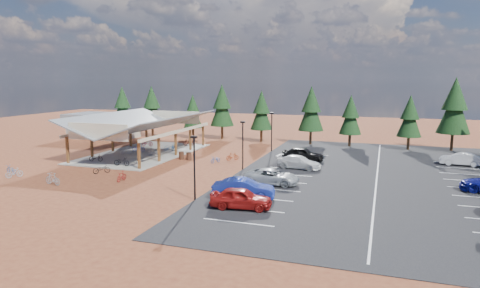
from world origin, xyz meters
TOP-DOWN VIEW (x-y plane):
  - ground at (0.00, 0.00)m, footprint 140.00×140.00m
  - asphalt_lot at (18.50, 3.00)m, footprint 27.00×44.00m
  - concrete_pad at (-10.00, 7.00)m, footprint 10.60×18.60m
  - bike_pavilion at (-10.00, 7.00)m, footprint 11.65×19.40m
  - outbuilding at (-24.00, 18.00)m, footprint 11.00×7.00m
  - lamp_post_0 at (5.00, -10.00)m, footprint 0.50×0.25m
  - lamp_post_1 at (5.00, 2.00)m, footprint 0.50×0.25m
  - lamp_post_2 at (5.00, 14.00)m, footprint 0.50×0.25m
  - trash_bin_0 at (-3.73, 5.16)m, footprint 0.60×0.60m
  - trash_bin_1 at (-2.66, 4.99)m, footprint 0.60×0.60m
  - pine_0 at (-23.10, 22.13)m, footprint 3.50×3.50m
  - pine_1 at (-17.20, 21.65)m, footprint 3.59×3.59m
  - pine_2 at (-10.17, 22.30)m, footprint 2.99×2.99m
  - pine_3 at (-5.41, 22.95)m, footprint 3.70×3.70m
  - pine_4 at (1.34, 21.94)m, footprint 3.32×3.32m
  - pine_5 at (8.87, 21.56)m, footprint 3.64×3.64m
  - pine_6 at (14.40, 21.63)m, footprint 3.12×3.12m
  - pine_7 at (22.10, 21.13)m, footprint 3.17×3.17m
  - pine_8 at (27.51, 22.03)m, footprint 4.18×4.18m
  - bike_0 at (-12.26, 0.42)m, footprint 1.68×0.97m
  - bike_1 at (-11.75, 5.62)m, footprint 1.53×0.87m
  - bike_2 at (-11.30, 7.92)m, footprint 1.78×0.92m
  - bike_3 at (-12.46, 11.99)m, footprint 1.72×0.57m
  - bike_4 at (-7.98, -0.80)m, footprint 1.86×0.79m
  - bike_5 at (-7.73, 5.53)m, footprint 1.69×0.57m
  - bike_6 at (-7.80, 9.84)m, footprint 1.65×0.78m
  - bike_7 at (-7.09, 14.05)m, footprint 1.64×0.56m
  - bike_9 at (-14.89, -8.57)m, footprint 1.16×1.64m
  - bike_10 at (-16.72, -7.21)m, footprint 1.65×0.88m
  - bike_11 at (-4.14, -6.49)m, footprint 0.48×1.55m
  - bike_12 at (-8.02, -4.25)m, footprint 1.57×1.67m
  - bike_13 at (-9.24, -9.68)m, footprint 1.93×0.84m
  - bike_14 at (0.89, 4.53)m, footprint 1.02×1.61m
  - bike_15 at (2.23, 6.55)m, footprint 1.44×1.31m
  - car_0 at (9.18, -10.96)m, footprint 4.78×2.44m
  - car_1 at (8.56, -8.49)m, footprint 5.19×2.62m
  - car_2 at (9.49, -3.18)m, footprint 5.06×2.41m
  - car_3 at (10.52, 4.34)m, footprint 4.96×2.61m
  - car_4 at (10.16, 8.50)m, footprint 4.77×1.92m
  - car_9 at (27.07, 11.70)m, footprint 4.32×1.77m

SIDE VIEW (x-z plane):
  - ground at x=0.00m, z-range 0.00..0.00m
  - asphalt_lot at x=18.50m, z-range 0.00..0.04m
  - concrete_pad at x=-10.00m, z-range 0.00..0.10m
  - bike_14 at x=0.89m, z-range 0.00..0.80m
  - bike_10 at x=-16.72m, z-range 0.00..0.83m
  - bike_12 at x=-8.02m, z-range 0.00..0.89m
  - trash_bin_0 at x=-3.73m, z-range 0.00..0.90m
  - trash_bin_1 at x=-2.66m, z-range 0.00..0.90m
  - bike_15 at x=2.23m, z-range 0.00..0.91m
  - bike_11 at x=-4.14m, z-range 0.00..0.92m
  - bike_9 at x=-14.89m, z-range 0.00..0.97m
  - bike_6 at x=-7.80m, z-range 0.10..0.93m
  - bike_0 at x=-12.26m, z-range 0.10..0.94m
  - bike_1 at x=-11.75m, z-range 0.10..0.99m
  - bike_2 at x=-11.30m, z-range 0.10..0.99m
  - bike_13 at x=-9.24m, z-range 0.00..1.12m
  - bike_4 at x=-7.98m, z-range 0.10..1.05m
  - bike_7 at x=-7.09m, z-range 0.10..1.07m
  - bike_5 at x=-7.73m, z-range 0.10..1.10m
  - bike_3 at x=-12.46m, z-range 0.10..1.12m
  - car_3 at x=10.52m, z-range 0.04..1.41m
  - car_9 at x=27.07m, z-range 0.04..1.43m
  - car_2 at x=9.49m, z-range 0.04..1.44m
  - car_0 at x=9.18m, z-range 0.04..1.60m
  - car_4 at x=10.16m, z-range 0.04..1.66m
  - car_1 at x=8.56m, z-range 0.04..1.67m
  - outbuilding at x=-24.00m, z-range 0.08..3.98m
  - lamp_post_0 at x=5.00m, z-range 0.41..5.55m
  - lamp_post_1 at x=5.00m, z-range 0.41..5.55m
  - lamp_post_2 at x=5.00m, z-range 0.41..5.55m
  - bike_pavilion at x=-10.00m, z-range 1.34..6.31m
  - pine_2 at x=-10.17m, z-range 0.77..7.73m
  - pine_6 at x=14.40m, z-range 0.80..8.07m
  - pine_7 at x=22.10m, z-range 0.81..8.20m
  - pine_4 at x=1.34m, z-range 0.85..8.58m
  - pine_0 at x=-23.10m, z-range 0.90..9.06m
  - pine_1 at x=-17.20m, z-range 0.92..9.28m
  - pine_5 at x=8.87m, z-range 0.94..9.42m
  - pine_3 at x=-5.41m, z-range 0.95..9.57m
  - pine_8 at x=27.51m, z-range 1.08..10.81m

